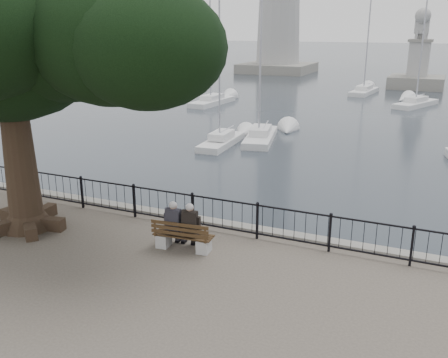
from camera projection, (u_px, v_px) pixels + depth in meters
The scene contains 12 objects.
harbor at pixel (231, 242), 14.78m from camera, with size 260.00×260.00×1.20m.
railing at pixel (224, 214), 14.03m from camera, with size 22.06×0.06×1.00m.
bench at pixel (183, 239), 13.04m from camera, with size 1.62×0.62×0.84m.
person_left at pixel (176, 226), 13.10m from camera, with size 0.41×0.68×1.33m.
person_right at pixel (192, 228), 12.96m from camera, with size 0.41×0.68×1.33m.
tree at pixel (30, 29), 12.74m from camera, with size 10.35×7.23×8.45m.
lion_monument at pixel (418, 69), 54.46m from camera, with size 5.72×5.72×8.51m.
sailboat_a at pixel (221, 140), 28.81m from camera, with size 1.63×4.83×8.61m.
sailboat_b at pixel (260, 135), 29.95m from camera, with size 2.68×5.62×12.38m.
sailboat_e at pixel (212, 100), 43.68m from camera, with size 1.98×5.97×12.91m.
sailboat_f at pixel (416, 102), 42.56m from camera, with size 3.50×5.78×12.06m.
sailboat_h at pixel (364, 90), 50.35m from camera, with size 2.23×6.04×14.81m.
Camera 1 is at (5.35, -9.47, 5.65)m, focal length 40.00 mm.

